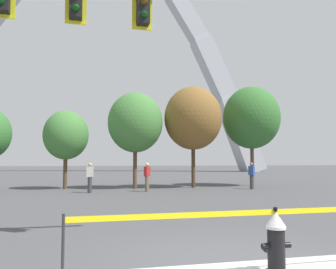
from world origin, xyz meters
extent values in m
plane|color=#474749|center=(0.00, 0.00, 0.00)|extent=(240.00, 240.00, 0.00)
cylinder|color=black|center=(0.38, -0.84, 0.36)|extent=(0.26, 0.26, 0.62)
cylinder|color=#B7B7BC|center=(0.38, -0.84, 0.69)|extent=(0.30, 0.30, 0.04)
cone|color=#B7B7BC|center=(0.38, -0.84, 0.82)|extent=(0.30, 0.30, 0.22)
cylinder|color=black|center=(0.38, -0.84, 0.96)|extent=(0.06, 0.06, 0.06)
cylinder|color=black|center=(0.20, -0.84, 0.42)|extent=(0.10, 0.09, 0.09)
cylinder|color=black|center=(0.56, -0.84, 0.42)|extent=(0.10, 0.09, 0.09)
cylinder|color=black|center=(0.38, -0.64, 0.33)|extent=(0.13, 0.14, 0.13)
cylinder|color=black|center=(0.38, -0.56, 0.33)|extent=(0.15, 0.03, 0.15)
cylinder|color=#232326|center=(-2.69, -0.87, 0.50)|extent=(0.04, 0.04, 1.00)
cube|color=yellow|center=(0.13, -0.83, 0.92)|extent=(5.64, 0.09, 0.08)
sphere|color=black|center=(-4.04, 1.50, 4.77)|extent=(0.16, 0.16, 0.16)
cube|color=gold|center=(-2.64, 1.77, 5.05)|extent=(0.44, 0.03, 1.04)
sphere|color=black|center=(-2.64, 1.50, 4.77)|extent=(0.16, 0.16, 0.16)
cube|color=black|center=(-1.24, 1.63, 5.05)|extent=(0.26, 0.24, 0.90)
cube|color=gold|center=(-1.24, 1.77, 5.05)|extent=(0.44, 0.03, 1.04)
sphere|color=#392706|center=(-1.24, 1.50, 5.05)|extent=(0.16, 0.16, 0.16)
sphere|color=black|center=(-1.24, 1.50, 4.77)|extent=(0.16, 0.16, 0.16)
cube|color=#B2B5BC|center=(-13.36, 47.62, 24.39)|extent=(6.64, 2.53, 8.41)
cube|color=#B2B5BC|center=(13.36, 47.62, 24.39)|extent=(6.64, 2.53, 8.41)
cube|color=#B2B5BC|center=(17.81, 47.62, 16.26)|extent=(7.08, 2.87, 10.62)
cube|color=#B2B5BC|center=(22.27, 47.62, 5.81)|extent=(7.48, 3.20, 12.85)
cylinder|color=brown|center=(-3.41, 16.93, 1.02)|extent=(0.24, 0.24, 2.04)
ellipsoid|color=#427A38|center=(-3.41, 16.93, 3.26)|extent=(2.72, 2.72, 2.99)
cylinder|color=brown|center=(0.74, 16.32, 1.27)|extent=(0.24, 0.24, 2.54)
ellipsoid|color=#427A38|center=(0.74, 16.32, 4.07)|extent=(3.39, 3.39, 3.73)
cylinder|color=#473323|center=(4.45, 16.22, 1.38)|extent=(0.24, 0.24, 2.77)
ellipsoid|color=brown|center=(4.45, 16.22, 4.43)|extent=(3.69, 3.69, 4.06)
cylinder|color=brown|center=(8.80, 16.75, 1.45)|extent=(0.24, 0.24, 2.90)
ellipsoid|color=#336B2D|center=(8.80, 16.75, 4.64)|extent=(3.87, 3.87, 4.26)
cylinder|color=#38383D|center=(7.48, 14.20, 0.42)|extent=(0.22, 0.22, 0.84)
cube|color=#2D4C99|center=(7.48, 14.20, 1.11)|extent=(0.35, 0.39, 0.54)
sphere|color=#936B4C|center=(7.48, 14.20, 1.49)|extent=(0.20, 0.20, 0.20)
cylinder|color=#38383D|center=(-2.02, 13.89, 0.42)|extent=(0.22, 0.22, 0.84)
cube|color=beige|center=(-2.02, 13.89, 1.11)|extent=(0.36, 0.25, 0.54)
sphere|color=tan|center=(-2.02, 13.89, 1.49)|extent=(0.20, 0.20, 0.20)
cylinder|color=brown|center=(1.06, 13.91, 0.42)|extent=(0.22, 0.22, 0.84)
cube|color=#B22323|center=(1.06, 13.91, 1.11)|extent=(0.39, 0.38, 0.54)
sphere|color=beige|center=(1.06, 13.91, 1.49)|extent=(0.20, 0.20, 0.20)
camera|label=1|loc=(-2.48, -5.82, 1.69)|focal=38.68mm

